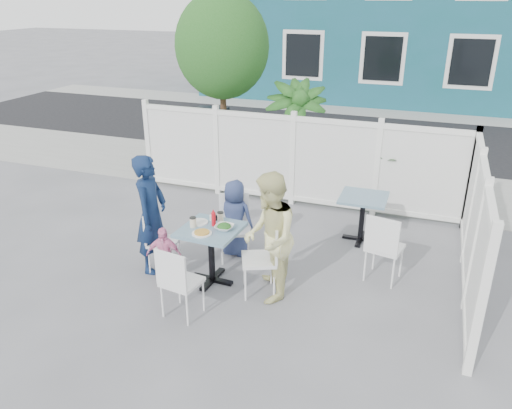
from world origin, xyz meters
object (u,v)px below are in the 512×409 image
(chair_near, at_px, (177,278))
(man, at_px, (151,214))
(main_table, at_px, (211,240))
(toddler, at_px, (164,255))
(chair_left, at_px, (158,236))
(chair_back, at_px, (234,222))
(utility_cabinet, at_px, (211,138))
(chair_right, at_px, (266,253))
(boy, at_px, (235,218))
(spare_table, at_px, (363,207))
(woman, at_px, (269,238))

(chair_near, xyz_separation_m, man, (-0.87, 0.91, 0.29))
(main_table, relative_size, toddler, 0.97)
(main_table, bearing_deg, chair_left, 177.24)
(main_table, xyz_separation_m, chair_back, (0.02, 0.74, -0.06))
(main_table, relative_size, chair_left, 0.89)
(utility_cabinet, distance_m, main_table, 4.96)
(man, relative_size, toddler, 2.05)
(chair_right, height_order, boy, boy)
(spare_table, distance_m, chair_left, 3.05)
(woman, relative_size, boy, 1.43)
(main_table, bearing_deg, chair_near, -91.34)
(main_table, relative_size, chair_near, 0.85)
(chair_right, relative_size, man, 0.59)
(man, bearing_deg, main_table, -100.12)
(main_table, height_order, chair_near, chair_near)
(spare_table, bearing_deg, chair_left, -143.30)
(spare_table, bearing_deg, main_table, -131.37)
(boy, bearing_deg, toddler, 62.09)
(main_table, bearing_deg, chair_back, 88.77)
(spare_table, height_order, toddler, toddler)
(utility_cabinet, height_order, chair_near, utility_cabinet)
(chair_near, relative_size, woman, 0.56)
(man, distance_m, toddler, 0.60)
(toddler, bearing_deg, chair_right, -3.84)
(utility_cabinet, xyz_separation_m, toddler, (1.53, -4.74, -0.19))
(chair_right, bearing_deg, chair_back, 20.47)
(main_table, bearing_deg, chair_right, -0.02)
(chair_right, xyz_separation_m, chair_near, (-0.76, -0.86, -0.03))
(boy, bearing_deg, spare_table, -146.53)
(chair_right, bearing_deg, man, 64.59)
(chair_near, bearing_deg, chair_left, 138.84)
(man, height_order, woman, man)
(chair_right, relative_size, toddler, 1.21)
(boy, bearing_deg, utility_cabinet, -60.01)
(utility_cabinet, bearing_deg, woman, -59.67)
(chair_near, xyz_separation_m, boy, (0.02, 1.66, 0.04))
(main_table, height_order, chair_right, chair_right)
(spare_table, distance_m, man, 3.12)
(utility_cabinet, relative_size, man, 0.72)
(spare_table, relative_size, man, 0.45)
(chair_left, xyz_separation_m, chair_near, (0.79, -0.90, 0.02))
(man, bearing_deg, utility_cabinet, 7.86)
(spare_table, xyz_separation_m, toddler, (-2.20, -2.11, -0.16))
(spare_table, height_order, chair_left, chair_left)
(boy, height_order, toddler, boy)
(main_table, height_order, boy, boy)
(woman, bearing_deg, chair_back, -154.61)
(spare_table, relative_size, chair_near, 0.80)
(chair_left, distance_m, man, 0.32)
(spare_table, bearing_deg, chair_right, -115.77)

